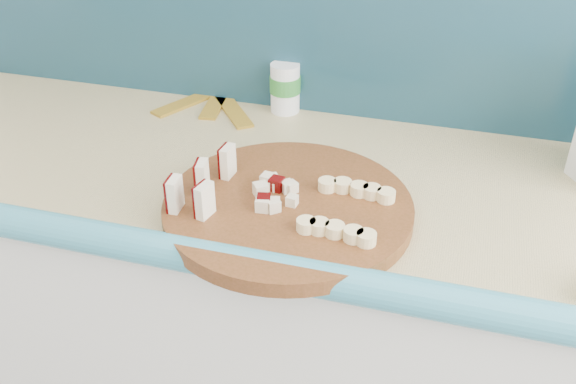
# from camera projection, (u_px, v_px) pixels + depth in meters

# --- Properties ---
(kitchen_counter) EXTENTS (2.20, 0.63, 0.91)m
(kitchen_counter) POSITION_uv_depth(u_px,v_px,m) (363.00, 352.00, 1.47)
(kitchen_counter) COLOR white
(kitchen_counter) RESTS_ON ground
(backsplash) EXTENTS (2.20, 0.02, 0.50)m
(backsplash) POSITION_uv_depth(u_px,v_px,m) (410.00, 10.00, 1.32)
(backsplash) COLOR teal
(backsplash) RESTS_ON kitchen_counter
(cutting_board) EXTENTS (0.47, 0.47, 0.03)m
(cutting_board) POSITION_uv_depth(u_px,v_px,m) (288.00, 208.00, 1.13)
(cutting_board) COLOR #4A2B10
(cutting_board) RESTS_ON kitchen_counter
(apple_wedges) EXTENTS (0.08, 0.17, 0.06)m
(apple_wedges) POSITION_uv_depth(u_px,v_px,m) (202.00, 183.00, 1.12)
(apple_wedges) COLOR #FFEECB
(apple_wedges) RESTS_ON cutting_board
(apple_chunks) EXTENTS (0.07, 0.07, 0.02)m
(apple_chunks) POSITION_uv_depth(u_px,v_px,m) (273.00, 193.00, 1.12)
(apple_chunks) COLOR #F6E6C5
(apple_chunks) RESTS_ON cutting_board
(banana_slices) EXTENTS (0.15, 0.17, 0.02)m
(banana_slices) POSITION_uv_depth(u_px,v_px,m) (348.00, 209.00, 1.08)
(banana_slices) COLOR #FEE19B
(banana_slices) RESTS_ON cutting_board
(canister) EXTENTS (0.07, 0.07, 0.11)m
(canister) POSITION_uv_depth(u_px,v_px,m) (285.00, 87.00, 1.46)
(canister) COLOR white
(canister) RESTS_ON kitchen_counter
(banana_peel) EXTENTS (0.25, 0.21, 0.01)m
(banana_peel) POSITION_uv_depth(u_px,v_px,m) (212.00, 105.00, 1.51)
(banana_peel) COLOR #B28E22
(banana_peel) RESTS_ON kitchen_counter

